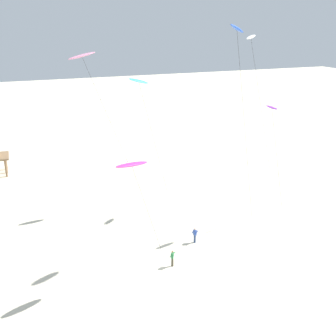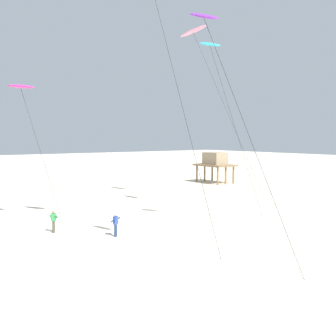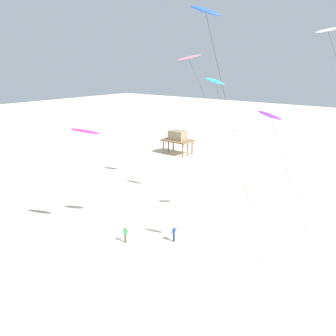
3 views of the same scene
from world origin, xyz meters
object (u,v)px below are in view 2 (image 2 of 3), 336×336
at_px(kite_purple, 206,22).
at_px(kite_pink, 194,32).
at_px(stilt_house, 215,161).
at_px(kite_flyer_middle, 116,224).
at_px(kite_cyan, 210,47).
at_px(kite_magenta, 21,87).
at_px(kite_flyer_nearest, 54,221).

xyz_separation_m(kite_purple, kite_pink, (-16.63, 12.90, 4.71)).
bearing_deg(stilt_house, kite_flyer_middle, -54.10).
distance_m(kite_pink, kite_cyan, 6.92).
height_order(kite_magenta, kite_flyer_nearest, kite_magenta).
bearing_deg(kite_magenta, kite_cyan, 70.64).
xyz_separation_m(kite_purple, kite_flyer_nearest, (-12.35, -3.90, -12.18)).
distance_m(kite_purple, kite_cyan, 15.02).
bearing_deg(kite_magenta, kite_flyer_middle, 28.49).
relative_size(kite_cyan, kite_magenta, 1.39).
relative_size(kite_magenta, stilt_house, 1.92).
distance_m(kite_purple, kite_flyer_middle, 14.95).
bearing_deg(kite_purple, stilt_house, 136.60).
bearing_deg(kite_flyer_middle, kite_magenta, -151.51).
distance_m(kite_magenta, kite_flyer_nearest, 10.78).
bearing_deg(kite_magenta, kite_purple, 16.75).
xyz_separation_m(kite_purple, kite_cyan, (-10.93, 10.13, 1.93)).
bearing_deg(kite_magenta, kite_flyer_nearest, 14.21).
distance_m(kite_cyan, kite_flyer_middle, 17.97).
distance_m(kite_magenta, kite_flyer_middle, 13.21).
bearing_deg(kite_pink, stilt_house, 130.47).
bearing_deg(stilt_house, kite_flyer_nearest, -61.91).
relative_size(kite_purple, kite_cyan, 0.88).
bearing_deg(stilt_house, kite_cyan, -43.75).
xyz_separation_m(kite_pink, kite_cyan, (5.70, -2.77, -2.79)).
height_order(kite_purple, stilt_house, kite_purple).
xyz_separation_m(kite_pink, kite_flyer_nearest, (4.29, -16.80, -16.89)).
relative_size(kite_magenta, kite_flyer_middle, 6.76).
relative_size(kite_pink, kite_cyan, 1.17).
height_order(kite_cyan, kite_magenta, kite_cyan).
relative_size(kite_magenta, kite_flyer_nearest, 6.76).
bearing_deg(kite_cyan, kite_magenta, -109.36).
height_order(kite_purple, kite_flyer_middle, kite_purple).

